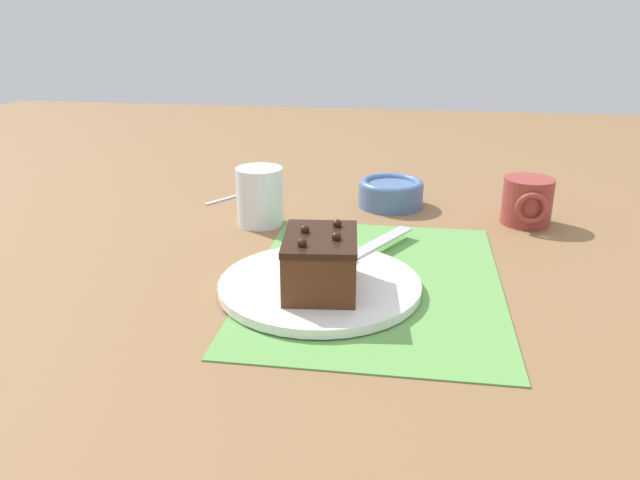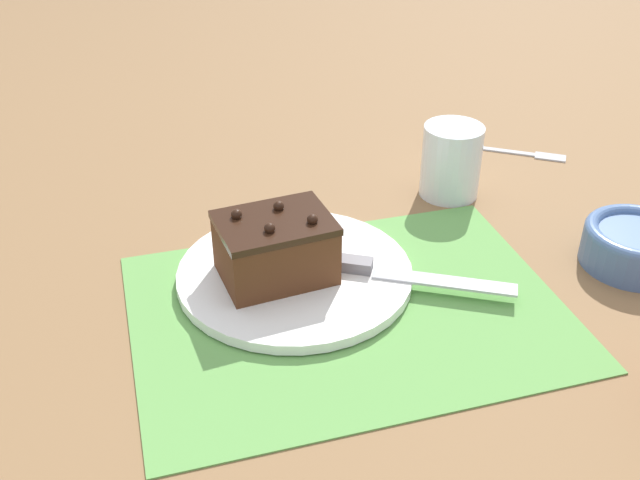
{
  "view_description": "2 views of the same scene",
  "coord_description": "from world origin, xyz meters",
  "px_view_note": "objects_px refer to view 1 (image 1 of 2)",
  "views": [
    {
      "loc": [
        0.78,
        0.04,
        0.36
      ],
      "look_at": [
        0.04,
        -0.07,
        0.07
      ],
      "focal_mm": 35.0,
      "sensor_mm": 36.0,
      "label": 1
    },
    {
      "loc": [
        0.21,
        0.61,
        0.5
      ],
      "look_at": [
        0.02,
        -0.05,
        0.06
      ],
      "focal_mm": 42.0,
      "sensor_mm": 36.0,
      "label": 2
    }
  ],
  "objects_px": {
    "dessert_fork": "(241,194)",
    "small_bowl": "(391,192)",
    "chocolate_cake": "(320,262)",
    "serving_knife": "(349,255)",
    "coffee_mug": "(527,201)",
    "drinking_glass": "(260,196)",
    "cake_plate": "(320,285)"
  },
  "relations": [
    {
      "from": "dessert_fork",
      "to": "small_bowl",
      "type": "bearing_deg",
      "value": 28.8
    },
    {
      "from": "chocolate_cake",
      "to": "dessert_fork",
      "type": "bearing_deg",
      "value": -152.65
    },
    {
      "from": "serving_knife",
      "to": "coffee_mug",
      "type": "bearing_deg",
      "value": 69.25
    },
    {
      "from": "chocolate_cake",
      "to": "dessert_fork",
      "type": "height_order",
      "value": "chocolate_cake"
    },
    {
      "from": "drinking_glass",
      "to": "chocolate_cake",
      "type": "bearing_deg",
      "value": 27.84
    },
    {
      "from": "small_bowl",
      "to": "coffee_mug",
      "type": "distance_m",
      "value": 0.25
    },
    {
      "from": "drinking_glass",
      "to": "cake_plate",
      "type": "bearing_deg",
      "value": 29.13
    },
    {
      "from": "serving_knife",
      "to": "dessert_fork",
      "type": "height_order",
      "value": "serving_knife"
    },
    {
      "from": "coffee_mug",
      "to": "drinking_glass",
      "type": "bearing_deg",
      "value": -81.21
    },
    {
      "from": "small_bowl",
      "to": "coffee_mug",
      "type": "xyz_separation_m",
      "value": [
        0.07,
        0.24,
        0.01
      ]
    },
    {
      "from": "chocolate_cake",
      "to": "coffee_mug",
      "type": "height_order",
      "value": "chocolate_cake"
    },
    {
      "from": "drinking_glass",
      "to": "small_bowl",
      "type": "distance_m",
      "value": 0.26
    },
    {
      "from": "cake_plate",
      "to": "small_bowl",
      "type": "height_order",
      "value": "small_bowl"
    },
    {
      "from": "cake_plate",
      "to": "chocolate_cake",
      "type": "relative_size",
      "value": 2.04
    },
    {
      "from": "cake_plate",
      "to": "serving_knife",
      "type": "relative_size",
      "value": 1.25
    },
    {
      "from": "drinking_glass",
      "to": "coffee_mug",
      "type": "bearing_deg",
      "value": 98.79
    },
    {
      "from": "small_bowl",
      "to": "serving_knife",
      "type": "bearing_deg",
      "value": -8.56
    },
    {
      "from": "chocolate_cake",
      "to": "small_bowl",
      "type": "xyz_separation_m",
      "value": [
        -0.41,
        0.07,
        -0.03
      ]
    },
    {
      "from": "small_bowl",
      "to": "coffee_mug",
      "type": "relative_size",
      "value": 1.28
    },
    {
      "from": "serving_knife",
      "to": "dessert_fork",
      "type": "bearing_deg",
      "value": 156.03
    },
    {
      "from": "small_bowl",
      "to": "cake_plate",
      "type": "bearing_deg",
      "value": -10.99
    },
    {
      "from": "cake_plate",
      "to": "chocolate_cake",
      "type": "height_order",
      "value": "chocolate_cake"
    },
    {
      "from": "cake_plate",
      "to": "chocolate_cake",
      "type": "xyz_separation_m",
      "value": [
        0.02,
        0.0,
        0.04
      ]
    },
    {
      "from": "chocolate_cake",
      "to": "drinking_glass",
      "type": "distance_m",
      "value": 0.31
    },
    {
      "from": "drinking_glass",
      "to": "coffee_mug",
      "type": "xyz_separation_m",
      "value": [
        -0.07,
        0.45,
        -0.01
      ]
    },
    {
      "from": "drinking_glass",
      "to": "small_bowl",
      "type": "bearing_deg",
      "value": 122.16
    },
    {
      "from": "small_bowl",
      "to": "coffee_mug",
      "type": "bearing_deg",
      "value": 74.22
    },
    {
      "from": "cake_plate",
      "to": "dessert_fork",
      "type": "relative_size",
      "value": 2.0
    },
    {
      "from": "small_bowl",
      "to": "coffee_mug",
      "type": "height_order",
      "value": "coffee_mug"
    },
    {
      "from": "drinking_glass",
      "to": "small_bowl",
      "type": "height_order",
      "value": "drinking_glass"
    },
    {
      "from": "serving_knife",
      "to": "drinking_glass",
      "type": "distance_m",
      "value": 0.24
    },
    {
      "from": "cake_plate",
      "to": "coffee_mug",
      "type": "relative_size",
      "value": 2.84
    }
  ]
}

